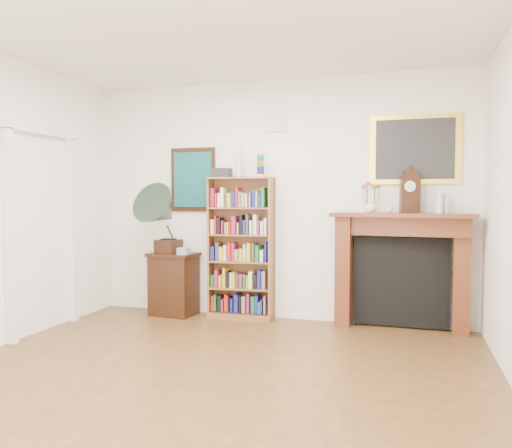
{
  "coord_description": "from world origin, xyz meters",
  "views": [
    {
      "loc": [
        1.47,
        -3.19,
        1.43
      ],
      "look_at": [
        0.03,
        1.6,
        1.16
      ],
      "focal_mm": 35.0,
      "sensor_mm": 36.0,
      "label": 1
    }
  ],
  "objects_px": {
    "bookshelf": "(241,240)",
    "gramophone": "(163,214)",
    "fireplace": "(401,260)",
    "flower_vase": "(371,206)",
    "bottle_right": "(446,204)",
    "bottle_left": "(439,202)",
    "side_cabinet": "(174,284)",
    "teacup": "(389,210)",
    "cd_stack": "(184,251)",
    "mantel_clock": "(410,193)"
  },
  "relations": [
    {
      "from": "side_cabinet",
      "to": "bottle_left",
      "type": "distance_m",
      "value": 3.19
    },
    {
      "from": "side_cabinet",
      "to": "bottle_left",
      "type": "xyz_separation_m",
      "value": [
        3.03,
        0.03,
        1.01
      ]
    },
    {
      "from": "bottle_left",
      "to": "cd_stack",
      "type": "bearing_deg",
      "value": -176.91
    },
    {
      "from": "bookshelf",
      "to": "teacup",
      "type": "xyz_separation_m",
      "value": [
        1.69,
        -0.06,
        0.37
      ]
    },
    {
      "from": "gramophone",
      "to": "flower_vase",
      "type": "height_order",
      "value": "gramophone"
    },
    {
      "from": "fireplace",
      "to": "gramophone",
      "type": "height_order",
      "value": "gramophone"
    },
    {
      "from": "side_cabinet",
      "to": "mantel_clock",
      "type": "bearing_deg",
      "value": 6.55
    },
    {
      "from": "flower_vase",
      "to": "gramophone",
      "type": "bearing_deg",
      "value": -175.4
    },
    {
      "from": "cd_stack",
      "to": "bottle_right",
      "type": "relative_size",
      "value": 0.6
    },
    {
      "from": "gramophone",
      "to": "mantel_clock",
      "type": "distance_m",
      "value": 2.82
    },
    {
      "from": "teacup",
      "to": "bottle_left",
      "type": "bearing_deg",
      "value": 2.34
    },
    {
      "from": "cd_stack",
      "to": "teacup",
      "type": "distance_m",
      "value": 2.39
    },
    {
      "from": "cd_stack",
      "to": "bottle_left",
      "type": "relative_size",
      "value": 0.5
    },
    {
      "from": "fireplace",
      "to": "gramophone",
      "type": "xyz_separation_m",
      "value": [
        -2.73,
        -0.24,
        0.48
      ]
    },
    {
      "from": "flower_vase",
      "to": "teacup",
      "type": "bearing_deg",
      "value": -15.35
    },
    {
      "from": "flower_vase",
      "to": "teacup",
      "type": "relative_size",
      "value": 1.69
    },
    {
      "from": "cd_stack",
      "to": "bottle_right",
      "type": "distance_m",
      "value": 2.97
    },
    {
      "from": "cd_stack",
      "to": "gramophone",
      "type": "bearing_deg",
      "value": -178.59
    },
    {
      "from": "teacup",
      "to": "bottle_right",
      "type": "distance_m",
      "value": 0.58
    },
    {
      "from": "bookshelf",
      "to": "bottle_left",
      "type": "distance_m",
      "value": 2.24
    },
    {
      "from": "bottle_left",
      "to": "flower_vase",
      "type": "bearing_deg",
      "value": 177.24
    },
    {
      "from": "bookshelf",
      "to": "side_cabinet",
      "type": "height_order",
      "value": "bookshelf"
    },
    {
      "from": "teacup",
      "to": "bottle_left",
      "type": "distance_m",
      "value": 0.51
    },
    {
      "from": "fireplace",
      "to": "flower_vase",
      "type": "distance_m",
      "value": 0.67
    },
    {
      "from": "side_cabinet",
      "to": "teacup",
      "type": "relative_size",
      "value": 9.39
    },
    {
      "from": "mantel_clock",
      "to": "bottle_right",
      "type": "relative_size",
      "value": 2.25
    },
    {
      "from": "side_cabinet",
      "to": "fireplace",
      "type": "xyz_separation_m",
      "value": [
        2.65,
        0.11,
        0.37
      ]
    },
    {
      "from": "fireplace",
      "to": "cd_stack",
      "type": "xyz_separation_m",
      "value": [
        -2.46,
        -0.24,
        0.05
      ]
    },
    {
      "from": "bookshelf",
      "to": "gramophone",
      "type": "xyz_separation_m",
      "value": [
        -0.91,
        -0.19,
        0.31
      ]
    },
    {
      "from": "bookshelf",
      "to": "cd_stack",
      "type": "distance_m",
      "value": 0.68
    },
    {
      "from": "gramophone",
      "to": "bottle_right",
      "type": "xyz_separation_m",
      "value": [
        3.17,
        0.22,
        0.13
      ]
    },
    {
      "from": "fireplace",
      "to": "flower_vase",
      "type": "xyz_separation_m",
      "value": [
        -0.33,
        -0.05,
        0.58
      ]
    },
    {
      "from": "mantel_clock",
      "to": "flower_vase",
      "type": "bearing_deg",
      "value": 165.57
    },
    {
      "from": "bookshelf",
      "to": "teacup",
      "type": "relative_size",
      "value": 23.74
    },
    {
      "from": "side_cabinet",
      "to": "mantel_clock",
      "type": "xyz_separation_m",
      "value": [
        2.73,
        0.06,
        1.1
      ]
    },
    {
      "from": "cd_stack",
      "to": "bottle_left",
      "type": "distance_m",
      "value": 2.9
    },
    {
      "from": "bottle_right",
      "to": "gramophone",
      "type": "bearing_deg",
      "value": -176.0
    },
    {
      "from": "side_cabinet",
      "to": "fireplace",
      "type": "distance_m",
      "value": 2.68
    },
    {
      "from": "mantel_clock",
      "to": "fireplace",
      "type": "bearing_deg",
      "value": 131.12
    },
    {
      "from": "bookshelf",
      "to": "fireplace",
      "type": "bearing_deg",
      "value": -3.26
    },
    {
      "from": "fireplace",
      "to": "bottle_left",
      "type": "height_order",
      "value": "bottle_left"
    },
    {
      "from": "mantel_clock",
      "to": "bottle_left",
      "type": "xyz_separation_m",
      "value": [
        0.29,
        -0.03,
        -0.1
      ]
    },
    {
      "from": "gramophone",
      "to": "side_cabinet",
      "type": "bearing_deg",
      "value": 69.65
    },
    {
      "from": "bookshelf",
      "to": "gramophone",
      "type": "bearing_deg",
      "value": -172.71
    },
    {
      "from": "flower_vase",
      "to": "bottle_right",
      "type": "xyz_separation_m",
      "value": [
        0.77,
        0.03,
        0.03
      ]
    },
    {
      "from": "gramophone",
      "to": "cd_stack",
      "type": "relative_size",
      "value": 7.06
    },
    {
      "from": "bookshelf",
      "to": "mantel_clock",
      "type": "distance_m",
      "value": 1.97
    },
    {
      "from": "bottle_left",
      "to": "mantel_clock",
      "type": "bearing_deg",
      "value": 174.28
    },
    {
      "from": "cd_stack",
      "to": "flower_vase",
      "type": "relative_size",
      "value": 0.88
    },
    {
      "from": "gramophone",
      "to": "teacup",
      "type": "relative_size",
      "value": 10.48
    }
  ]
}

